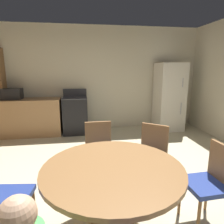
% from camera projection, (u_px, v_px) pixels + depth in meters
% --- Properties ---
extents(ground_plane, '(14.00, 14.00, 0.00)m').
position_uv_depth(ground_plane, '(113.00, 193.00, 2.64)').
color(ground_plane, beige).
extents(wall_back, '(5.89, 0.12, 2.70)m').
position_uv_depth(wall_back, '(95.00, 79.00, 5.33)').
color(wall_back, beige).
rests_on(wall_back, ground).
extents(kitchen_counter, '(1.75, 0.60, 0.90)m').
position_uv_depth(kitchen_counter, '(25.00, 117.00, 4.87)').
color(kitchen_counter, '#9E754C').
rests_on(kitchen_counter, ground).
extents(oven_range, '(0.60, 0.60, 1.10)m').
position_uv_depth(oven_range, '(75.00, 115.00, 5.05)').
color(oven_range, black).
rests_on(oven_range, ground).
extents(refrigerator, '(0.68, 0.68, 1.76)m').
position_uv_depth(refrigerator, '(169.00, 97.00, 5.28)').
color(refrigerator, silver).
rests_on(refrigerator, ground).
extents(microwave, '(0.44, 0.32, 0.26)m').
position_uv_depth(microwave, '(12.00, 94.00, 4.71)').
color(microwave, black).
rests_on(microwave, kitchen_counter).
extents(dining_table, '(1.28, 1.28, 0.76)m').
position_uv_depth(dining_table, '(113.00, 182.00, 1.82)').
color(dining_table, olive).
rests_on(dining_table, ground).
extents(chair_northeast, '(0.56, 0.56, 0.87)m').
position_uv_depth(chair_northeast, '(151.00, 152.00, 2.72)').
color(chair_northeast, olive).
rests_on(chair_northeast, ground).
extents(chair_north, '(0.41, 0.41, 0.87)m').
position_uv_depth(chair_north, '(99.00, 149.00, 2.85)').
color(chair_north, olive).
rests_on(chair_north, ground).
extents(chair_east, '(0.42, 0.42, 0.87)m').
position_uv_depth(chair_east, '(211.00, 180.00, 2.05)').
color(chair_east, olive).
rests_on(chair_east, ground).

